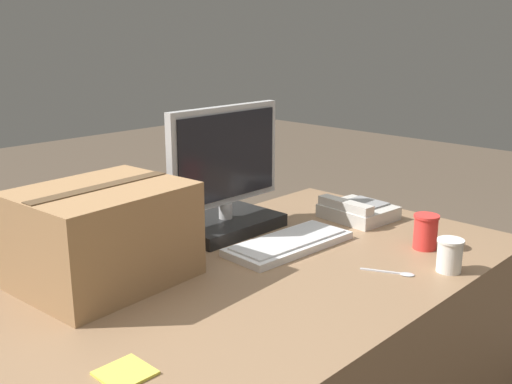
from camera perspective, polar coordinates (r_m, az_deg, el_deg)
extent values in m
cube|color=black|center=(1.95, -2.90, -3.06)|extent=(0.35, 0.23, 0.04)
cylinder|color=#B2B2B2|center=(1.94, -2.92, -1.75)|extent=(0.04, 0.04, 0.05)
cube|color=#B2B2B2|center=(1.89, -2.99, 3.51)|extent=(0.44, 0.03, 0.31)
cube|color=black|center=(1.88, -2.64, 3.44)|extent=(0.40, 0.01, 0.27)
cube|color=silver|center=(1.80, 3.15, -4.95)|extent=(0.41, 0.19, 0.02)
cube|color=silver|center=(1.80, 3.15, -4.53)|extent=(0.38, 0.15, 0.01)
cube|color=beige|center=(2.10, 9.72, -1.87)|extent=(0.21, 0.24, 0.05)
cube|color=beige|center=(2.03, 8.51, -1.24)|extent=(0.06, 0.21, 0.03)
cube|color=gray|center=(2.12, 10.35, -1.02)|extent=(0.12, 0.14, 0.01)
cylinder|color=white|center=(1.70, 17.95, -5.89)|extent=(0.07, 0.07, 0.08)
cylinder|color=white|center=(1.68, 18.07, -4.44)|extent=(0.07, 0.07, 0.01)
cylinder|color=red|center=(1.85, 15.84, -3.79)|extent=(0.07, 0.07, 0.10)
cylinder|color=red|center=(1.83, 15.95, -2.25)|extent=(0.08, 0.08, 0.01)
cube|color=silver|center=(1.66, 11.80, -7.39)|extent=(0.05, 0.10, 0.00)
ellipsoid|color=silver|center=(1.65, 14.20, -7.61)|extent=(0.04, 0.05, 0.00)
cube|color=#9E754C|center=(1.57, -14.31, -4.00)|extent=(0.43, 0.35, 0.25)
cube|color=brown|center=(1.54, -14.62, 0.48)|extent=(0.40, 0.07, 0.00)
cube|color=#E5DB4C|center=(1.21, -12.36, -16.49)|extent=(0.09, 0.09, 0.01)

